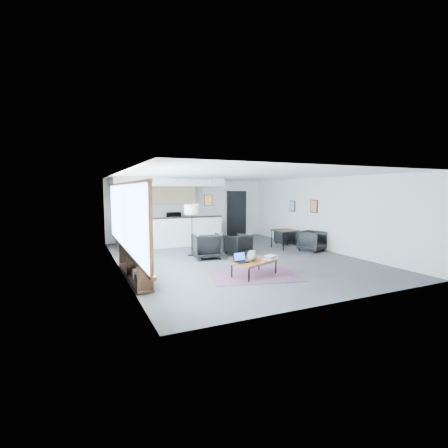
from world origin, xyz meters
name	(u,v)px	position (x,y,z in m)	size (l,w,h in m)	color
room	(235,217)	(0.00, 0.00, 1.30)	(7.02, 9.02, 2.62)	#464649
window	(125,219)	(-3.46, -0.90, 1.46)	(0.10, 5.95, 1.66)	#8CBFFF
console	(134,265)	(-3.30, -1.05, 0.33)	(0.35, 3.00, 0.80)	black
kitchenette	(167,209)	(-1.20, 3.71, 1.38)	(4.20, 1.96, 2.60)	white
doorway	(236,213)	(2.30, 4.42, 1.07)	(1.10, 0.12, 2.15)	black
track_light	(193,180)	(-0.59, 2.20, 2.53)	(1.60, 0.07, 0.15)	silver
wall_art_lower	(314,206)	(3.47, 0.40, 1.55)	(0.03, 0.38, 0.48)	black
wall_art_upper	(292,206)	(3.47, 1.70, 1.50)	(0.03, 0.34, 0.44)	black
kilim_rug	(254,276)	(-0.53, -2.15, 0.01)	(2.45, 1.95, 0.01)	#5B2F47
coffee_table	(254,262)	(-0.53, -2.15, 0.36)	(1.32, 1.01, 0.38)	brown
laptop	(241,259)	(-0.90, -2.11, 0.45)	(0.33, 0.28, 0.23)	black
ceramic_pot	(253,255)	(-0.56, -2.11, 0.52)	(0.27, 0.27, 0.27)	gray
book_stack	(270,257)	(-0.06, -2.15, 0.43)	(0.41, 0.38, 0.10)	silver
coaster	(264,262)	(-0.41, -2.38, 0.39)	(0.13, 0.13, 0.01)	#E5590C
armchair_left	(207,245)	(-0.82, 0.34, 0.43)	(0.84, 0.78, 0.86)	black
armchair_right	(237,243)	(0.34, 0.48, 0.37)	(0.72, 0.68, 0.74)	black
floor_lamp	(192,211)	(-1.09, 0.97, 1.46)	(0.54, 0.54, 1.68)	black
dining_table	(286,232)	(2.47, 0.74, 0.62)	(0.83, 0.83, 0.68)	black
dining_chair_near	(312,242)	(3.00, -0.11, 0.34)	(0.65, 0.61, 0.67)	black
dining_chair_far	(285,237)	(2.97, 1.45, 0.29)	(0.57, 0.53, 0.58)	black
microwave	(174,215)	(-0.78, 4.15, 1.10)	(0.52, 0.29, 0.35)	black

